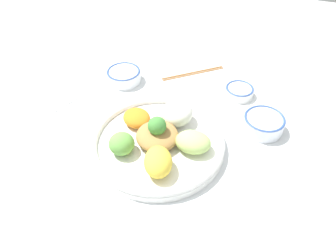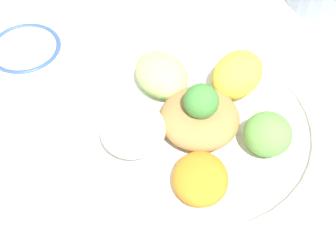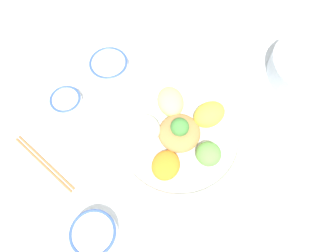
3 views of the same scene
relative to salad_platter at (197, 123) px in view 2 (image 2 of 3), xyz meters
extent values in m
plane|color=white|center=(0.04, 0.03, -0.03)|extent=(2.40, 2.40, 0.00)
cylinder|color=white|center=(0.00, 0.00, -0.02)|extent=(0.36, 0.36, 0.02)
torus|color=white|center=(0.00, 0.00, 0.00)|extent=(0.36, 0.36, 0.02)
ellipsoid|color=#6BAD4C|center=(0.08, 0.06, 0.02)|extent=(0.09, 0.09, 0.06)
ellipsoid|color=yellow|center=(-0.03, 0.09, 0.02)|extent=(0.10, 0.11, 0.06)
ellipsoid|color=#B7DB7A|center=(-0.09, 0.00, 0.02)|extent=(0.10, 0.08, 0.05)
ellipsoid|color=white|center=(-0.02, -0.09, 0.02)|extent=(0.11, 0.11, 0.06)
ellipsoid|color=orange|center=(0.08, -0.05, 0.01)|extent=(0.11, 0.11, 0.04)
ellipsoid|color=#AD7F47|center=(0.00, 0.00, 0.02)|extent=(0.11, 0.11, 0.05)
sphere|color=#478E3D|center=(0.00, 0.00, 0.05)|extent=(0.05, 0.05, 0.05)
cylinder|color=white|center=(-0.26, -0.16, -0.01)|extent=(0.12, 0.12, 0.04)
torus|color=#38569E|center=(-0.26, -0.16, 0.01)|extent=(0.12, 0.12, 0.01)
cylinder|color=white|center=(-0.26, -0.16, 0.01)|extent=(0.09, 0.09, 0.00)
camera|label=1|loc=(-0.21, 0.58, 0.63)|focal=35.00mm
camera|label=2|loc=(0.32, -0.25, 0.54)|focal=50.00mm
camera|label=3|loc=(0.34, -0.10, 0.82)|focal=35.00mm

